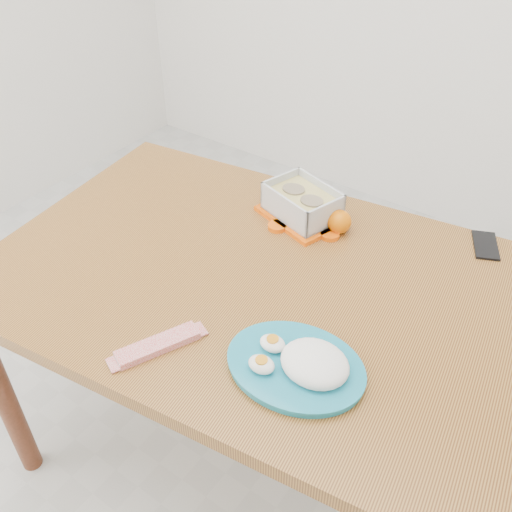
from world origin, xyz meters
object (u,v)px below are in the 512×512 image
Objects in this scene: smartphone at (486,245)px; rice_plate at (302,363)px; dining_table at (256,300)px; food_container at (302,204)px; orange_fruit at (339,222)px.

rice_plate is at bearing -129.20° from smartphone.
food_container is (-0.04, 0.28, 0.13)m from dining_table.
dining_table is at bearing -64.63° from food_container.
dining_table is 4.43× the size of rice_plate.
dining_table is at bearing 134.71° from rice_plate.
dining_table is 5.54× the size of food_container.
food_container is 0.80× the size of rice_plate.
smartphone is at bearing 25.54° from orange_fruit.
dining_table is 0.62m from smartphone.
food_container reaches higher than rice_plate.
food_container is at bearing 175.63° from smartphone.
rice_plate reaches higher than dining_table.
orange_fruit is 0.20× the size of rice_plate.
orange_fruit reaches higher than smartphone.
food_container reaches higher than dining_table.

